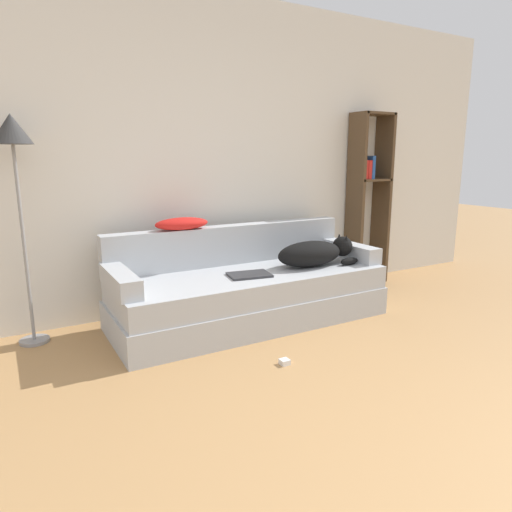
{
  "coord_description": "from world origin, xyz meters",
  "views": [
    {
      "loc": [
        -1.66,
        -0.82,
        1.34
      ],
      "look_at": [
        0.08,
        2.24,
        0.57
      ],
      "focal_mm": 32.0,
      "sensor_mm": 36.0,
      "label": 1
    }
  ],
  "objects_px": {
    "throw_pillow": "(182,224)",
    "power_adapter": "(285,362)",
    "couch": "(250,297)",
    "dog": "(315,253)",
    "laptop": "(249,275)",
    "bookshelf": "(369,191)",
    "floor_lamp": "(13,150)"
  },
  "relations": [
    {
      "from": "throw_pillow",
      "to": "power_adapter",
      "type": "height_order",
      "value": "throw_pillow"
    },
    {
      "from": "couch",
      "to": "power_adapter",
      "type": "xyz_separation_m",
      "value": [
        -0.2,
        -0.82,
        -0.19
      ]
    },
    {
      "from": "couch",
      "to": "dog",
      "type": "distance_m",
      "value": 0.68
    },
    {
      "from": "dog",
      "to": "throw_pillow",
      "type": "relative_size",
      "value": 1.68
    },
    {
      "from": "couch",
      "to": "power_adapter",
      "type": "relative_size",
      "value": 36.62
    },
    {
      "from": "throw_pillow",
      "to": "power_adapter",
      "type": "xyz_separation_m",
      "value": [
        0.25,
        -1.17,
        -0.79
      ]
    },
    {
      "from": "laptop",
      "to": "power_adapter",
      "type": "height_order",
      "value": "laptop"
    },
    {
      "from": "throw_pillow",
      "to": "bookshelf",
      "type": "bearing_deg",
      "value": 3.22
    },
    {
      "from": "couch",
      "to": "power_adapter",
      "type": "distance_m",
      "value": 0.87
    },
    {
      "from": "couch",
      "to": "power_adapter",
      "type": "height_order",
      "value": "couch"
    },
    {
      "from": "laptop",
      "to": "floor_lamp",
      "type": "xyz_separation_m",
      "value": [
        -1.53,
        0.51,
        0.95
      ]
    },
    {
      "from": "dog",
      "to": "throw_pillow",
      "type": "bearing_deg",
      "value": 157.44
    },
    {
      "from": "bookshelf",
      "to": "power_adapter",
      "type": "xyz_separation_m",
      "value": [
        -1.88,
        -1.29,
        -0.97
      ]
    },
    {
      "from": "couch",
      "to": "floor_lamp",
      "type": "xyz_separation_m",
      "value": [
        -1.6,
        0.4,
        1.18
      ]
    },
    {
      "from": "laptop",
      "to": "floor_lamp",
      "type": "bearing_deg",
      "value": 170.92
    },
    {
      "from": "dog",
      "to": "power_adapter",
      "type": "xyz_separation_m",
      "value": [
        -0.79,
        -0.74,
        -0.52
      ]
    },
    {
      "from": "laptop",
      "to": "bookshelf",
      "type": "height_order",
      "value": "bookshelf"
    },
    {
      "from": "couch",
      "to": "bookshelf",
      "type": "relative_size",
      "value": 1.26
    },
    {
      "from": "couch",
      "to": "throw_pillow",
      "type": "bearing_deg",
      "value": 142.56
    },
    {
      "from": "bookshelf",
      "to": "couch",
      "type": "bearing_deg",
      "value": -164.68
    },
    {
      "from": "laptop",
      "to": "power_adapter",
      "type": "xyz_separation_m",
      "value": [
        -0.13,
        -0.71,
        -0.41
      ]
    },
    {
      "from": "bookshelf",
      "to": "floor_lamp",
      "type": "distance_m",
      "value": 3.31
    },
    {
      "from": "couch",
      "to": "floor_lamp",
      "type": "relative_size",
      "value": 1.38
    },
    {
      "from": "throw_pillow",
      "to": "bookshelf",
      "type": "distance_m",
      "value": 2.14
    },
    {
      "from": "throw_pillow",
      "to": "bookshelf",
      "type": "xyz_separation_m",
      "value": [
        2.13,
        0.12,
        0.18
      ]
    },
    {
      "from": "laptop",
      "to": "bookshelf",
      "type": "xyz_separation_m",
      "value": [
        1.75,
        0.57,
        0.55
      ]
    },
    {
      "from": "laptop",
      "to": "dog",
      "type": "bearing_deg",
      "value": 11.5
    },
    {
      "from": "couch",
      "to": "bookshelf",
      "type": "height_order",
      "value": "bookshelf"
    },
    {
      "from": "couch",
      "to": "throw_pillow",
      "type": "relative_size",
      "value": 5.0
    },
    {
      "from": "floor_lamp",
      "to": "power_adapter",
      "type": "bearing_deg",
      "value": -41.19
    },
    {
      "from": "throw_pillow",
      "to": "bookshelf",
      "type": "height_order",
      "value": "bookshelf"
    },
    {
      "from": "laptop",
      "to": "floor_lamp",
      "type": "relative_size",
      "value": 0.22
    }
  ]
}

